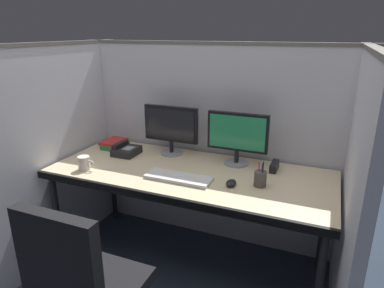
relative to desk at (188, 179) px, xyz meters
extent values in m
cube|color=silver|center=(0.00, 0.46, 0.08)|extent=(2.20, 0.05, 1.55)
cube|color=#605B56|center=(0.00, 0.46, 0.87)|extent=(2.21, 0.06, 0.02)
cube|color=silver|center=(-0.99, -0.09, 0.08)|extent=(0.05, 1.40, 1.55)
cube|color=#605B56|center=(-0.99, -0.09, 0.87)|extent=(0.06, 1.41, 0.02)
cube|color=silver|center=(0.99, -0.09, 0.08)|extent=(0.05, 1.40, 1.55)
cube|color=#605B56|center=(0.99, -0.09, 0.87)|extent=(0.06, 1.41, 0.02)
cube|color=beige|center=(0.00, 0.01, 0.03)|extent=(1.90, 0.80, 0.04)
cube|color=black|center=(0.00, -0.38, 0.03)|extent=(1.90, 0.02, 0.05)
cylinder|color=black|center=(-0.89, -0.33, -0.34)|extent=(0.04, 0.04, 0.70)
cylinder|color=black|center=(0.89, -0.33, -0.34)|extent=(0.04, 0.04, 0.70)
cylinder|color=black|center=(-0.89, 0.35, -0.34)|extent=(0.04, 0.04, 0.70)
cylinder|color=black|center=(0.89, 0.35, -0.34)|extent=(0.04, 0.04, 0.70)
cube|color=black|center=(-0.11, -1.08, 0.04)|extent=(0.40, 0.06, 0.48)
cylinder|color=gray|center=(-0.26, 0.28, 0.06)|extent=(0.17, 0.17, 0.01)
cylinder|color=black|center=(-0.26, 0.28, 0.11)|extent=(0.03, 0.03, 0.09)
cube|color=black|center=(-0.26, 0.28, 0.29)|extent=(0.43, 0.03, 0.27)
cube|color=black|center=(-0.26, 0.26, 0.29)|extent=(0.39, 0.01, 0.23)
cylinder|color=gray|center=(0.26, 0.27, 0.06)|extent=(0.17, 0.17, 0.01)
cylinder|color=black|center=(0.26, 0.27, 0.11)|extent=(0.03, 0.03, 0.09)
cube|color=black|center=(0.26, 0.27, 0.29)|extent=(0.43, 0.03, 0.27)
cube|color=#268C59|center=(0.26, 0.25, 0.29)|extent=(0.39, 0.01, 0.23)
cube|color=silver|center=(-0.01, -0.13, 0.06)|extent=(0.43, 0.15, 0.02)
ellipsoid|color=black|center=(0.32, -0.09, 0.07)|extent=(0.06, 0.10, 0.03)
cylinder|color=#59595B|center=(0.32, -0.08, 0.08)|extent=(0.01, 0.01, 0.01)
cylinder|color=silver|center=(-0.68, -0.23, 0.10)|extent=(0.08, 0.08, 0.09)
torus|color=silver|center=(-0.62, -0.23, 0.10)|extent=(0.06, 0.01, 0.06)
cylinder|color=#4C4742|center=(0.49, -0.03, 0.10)|extent=(0.08, 0.08, 0.09)
cylinder|color=red|center=(0.48, -0.03, 0.13)|extent=(0.01, 0.01, 0.14)
cylinder|color=#263FB2|center=(0.50, -0.02, 0.13)|extent=(0.01, 0.01, 0.13)
cylinder|color=black|center=(0.50, -0.04, 0.14)|extent=(0.01, 0.01, 0.15)
cube|color=#26723F|center=(-0.75, 0.24, 0.07)|extent=(0.15, 0.21, 0.04)
cube|color=#B22626|center=(-0.77, 0.24, 0.10)|extent=(0.15, 0.21, 0.02)
cube|color=black|center=(-0.57, 0.13, 0.08)|extent=(0.17, 0.19, 0.06)
cube|color=black|center=(-0.63, 0.13, 0.12)|extent=(0.04, 0.17, 0.03)
cube|color=gray|center=(-0.55, 0.12, 0.11)|extent=(0.07, 0.09, 0.00)
cube|color=black|center=(0.53, 0.26, 0.08)|extent=(0.04, 0.15, 0.06)
camera|label=1|loc=(0.83, -1.94, 0.96)|focal=31.70mm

